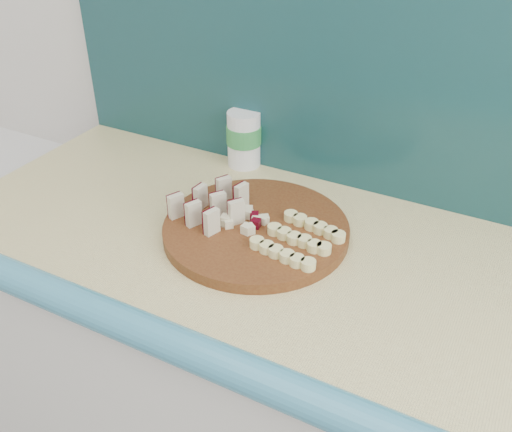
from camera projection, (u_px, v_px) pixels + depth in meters
name	position (u px, v px, depth m)	size (l,w,h in m)	color
cutting_board	(256.00, 230.00, 1.10)	(0.36, 0.36, 0.02)	#4C2210
apple_wedges	(212.00, 204.00, 1.11)	(0.14, 0.15, 0.05)	beige
apple_chunks	(247.00, 217.00, 1.10)	(0.06, 0.06, 0.02)	#F2E8C1
banana_slices	(299.00, 239.00, 1.04)	(0.15, 0.15, 0.02)	#F4EC95
canister	(244.00, 138.00, 1.32)	(0.08, 0.08, 0.13)	white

